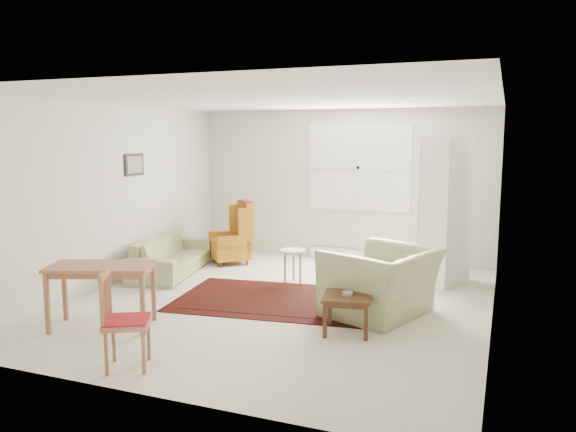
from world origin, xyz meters
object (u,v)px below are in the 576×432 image
(armchair, at_px, (382,276))
(coffee_table, at_px, (347,314))
(desk_chair, at_px, (127,320))
(cabinet, at_px, (446,211))
(wingback_chair, at_px, (230,232))
(sofa, at_px, (172,248))
(stool, at_px, (293,266))
(desk, at_px, (102,296))

(armchair, xyz_separation_m, coffee_table, (-0.21, -0.72, -0.26))
(armchair, relative_size, desk_chair, 1.35)
(cabinet, height_order, desk_chair, cabinet)
(wingback_chair, bearing_deg, coffee_table, 4.03)
(coffee_table, bearing_deg, desk_chair, -134.61)
(sofa, height_order, stool, sofa)
(armchair, height_order, cabinet, cabinet)
(armchair, bearing_deg, stool, -104.24)
(sofa, xyz_separation_m, stool, (1.92, 0.13, -0.14))
(wingback_chair, bearing_deg, desk, -40.61)
(armchair, bearing_deg, coffee_table, 3.75)
(desk, bearing_deg, stool, 63.56)
(stool, height_order, cabinet, cabinet)
(coffee_table, distance_m, cabinet, 2.71)
(sofa, xyz_separation_m, desk_chair, (1.60, -3.19, 0.07))
(desk, bearing_deg, sofa, 105.55)
(cabinet, bearing_deg, desk_chair, -99.95)
(wingback_chair, bearing_deg, cabinet, 47.04)
(stool, bearing_deg, wingback_chair, 151.43)
(armchair, bearing_deg, cabinet, -176.79)
(wingback_chair, relative_size, coffee_table, 2.05)
(wingback_chair, height_order, coffee_table, wingback_chair)
(sofa, relative_size, coffee_table, 3.76)
(coffee_table, xyz_separation_m, stool, (-1.26, 1.72, 0.03))
(armchair, xyz_separation_m, wingback_chair, (-2.86, 1.75, 0.04))
(sofa, height_order, desk, sofa)
(cabinet, relative_size, desk, 1.88)
(stool, bearing_deg, desk_chair, -95.42)
(cabinet, xyz_separation_m, desk, (-3.25, -3.27, -0.68))
(stool, distance_m, cabinet, 2.28)
(stool, height_order, desk_chair, desk_chair)
(sofa, height_order, desk_chair, desk_chair)
(desk_chair, bearing_deg, stool, -32.80)
(sofa, distance_m, armchair, 3.50)
(desk, bearing_deg, wingback_chair, 92.38)
(desk_chair, bearing_deg, coffee_table, -72.00)
(armchair, bearing_deg, desk, -40.96)
(sofa, bearing_deg, armchair, -116.39)
(armchair, height_order, wingback_chair, wingback_chair)
(cabinet, xyz_separation_m, desk_chair, (-2.31, -4.07, -0.58))
(coffee_table, bearing_deg, wingback_chair, 137.01)
(coffee_table, xyz_separation_m, desk, (-2.52, -0.80, 0.14))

